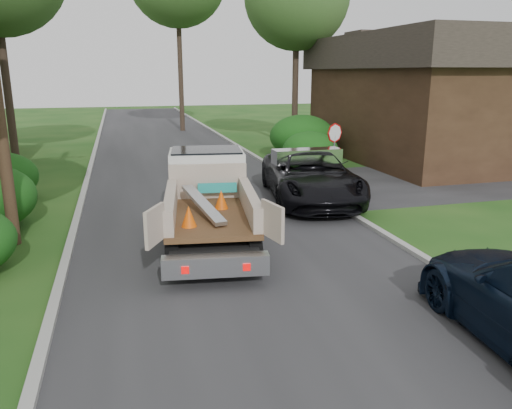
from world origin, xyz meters
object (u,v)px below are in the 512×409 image
object	(u,v)px
flatbed_truck	(208,192)
black_pickup	(311,176)
house_right	(437,96)
stop_sign	(334,141)

from	to	relation	value
flatbed_truck	black_pickup	world-z (taller)	flatbed_truck
black_pickup	house_right	bearing A→B (deg)	45.05
house_right	flatbed_truck	world-z (taller)	house_right
flatbed_truck	stop_sign	bearing A→B (deg)	46.69
stop_sign	black_pickup	distance (m)	2.51
stop_sign	house_right	xyz separation A→B (m)	(7.80, 5.00, 1.38)
flatbed_truck	black_pickup	size ratio (longest dim) A/B	0.99
stop_sign	black_pickup	size ratio (longest dim) A/B	0.40
stop_sign	flatbed_truck	size ratio (longest dim) A/B	0.41
house_right	flatbed_truck	size ratio (longest dim) A/B	2.13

